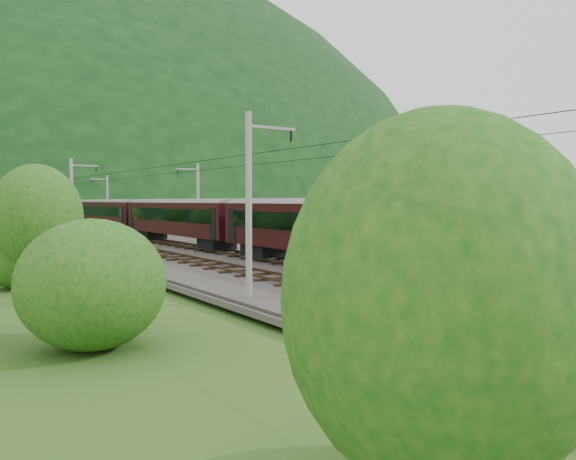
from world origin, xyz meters
TOP-DOWN VIEW (x-y plane):
  - ground at (0.00, 0.00)m, footprint 600.00×600.00m
  - railbed at (0.00, 10.00)m, footprint 14.00×220.00m
  - track_left at (-2.40, 10.00)m, footprint 2.40×220.00m
  - track_right at (2.40, 10.00)m, footprint 2.40×220.00m
  - catenary_left at (-6.12, 32.00)m, footprint 2.54×192.28m
  - catenary_right at (6.12, 32.00)m, footprint 2.54×192.28m
  - overhead_wires at (0.00, 10.00)m, footprint 4.83×198.00m
  - train at (2.40, 27.22)m, footprint 2.88×161.25m
  - hazard_post_near at (-0.76, 50.16)m, footprint 0.18×0.18m
  - hazard_post_far at (0.17, 45.37)m, footprint 0.16×0.16m
  - signal at (-3.56, 49.35)m, footprint 0.23×0.23m

SIDE VIEW (x-z plane):
  - ground at x=0.00m, z-range 0.00..0.00m
  - railbed at x=0.00m, z-range 0.00..0.30m
  - track_left at x=-2.40m, z-range 0.24..0.51m
  - track_right at x=2.40m, z-range 0.24..0.51m
  - hazard_post_far at x=0.17m, z-range 0.30..1.84m
  - hazard_post_near at x=-0.76m, z-range 0.30..2.02m
  - signal at x=-3.56m, z-range 0.48..2.56m
  - train at x=2.40m, z-range 0.93..5.93m
  - catenary_left at x=-6.12m, z-range 0.50..8.50m
  - catenary_right at x=6.12m, z-range 0.50..8.50m
  - overhead_wires at x=0.00m, z-range 7.08..7.12m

